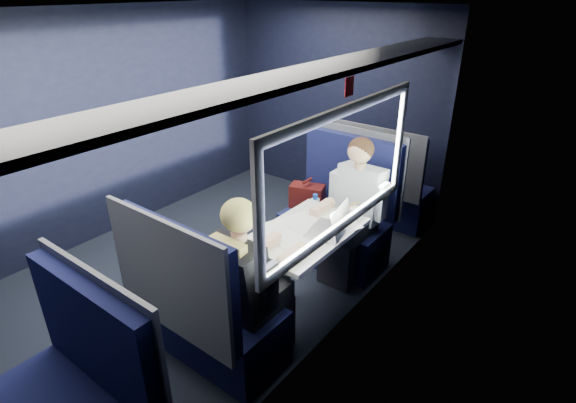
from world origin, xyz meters
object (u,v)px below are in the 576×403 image
Objects in this scene: table at (301,239)px; bottle_small at (341,216)px; seat_bay_near at (337,218)px; man at (354,204)px; woman at (247,277)px; seat_row_front at (382,188)px; seat_row_back at (81,402)px; seat_bay_far at (206,313)px; laptop at (334,226)px; cup at (354,213)px.

bottle_small is (0.20, 0.25, 0.16)m from table.
bottle_small is at bearing -57.31° from seat_bay_near.
man and woman have the same top height.
seat_row_front is 3.59m from seat_row_back.
seat_bay_far is at bearing -108.73° from bottle_small.
seat_bay_far is 1.13m from laptop.
table is 0.79× the size of seat_bay_far.
cup is at bearing 82.25° from woman.
bottle_small is (0.40, -0.62, 0.40)m from seat_bay_near.
laptop reaches higher than cup.
cup is (0.15, 1.13, 0.05)m from woman.
seat_bay_near is at bearing 146.68° from man.
man is 15.31× the size of cup.
laptop is (0.16, -0.59, 0.09)m from man.
seat_bay_near is 0.84m from bottle_small.
seat_row_front is 1.64m from bottle_small.
man reaches higher than laptop.
seat_row_front is at bearing 90.00° from seat_bay_far.
man reaches higher than seat_bay_near.
seat_row_front is 13.43× the size of cup.
cup is (0.15, -0.27, 0.06)m from man.
seat_row_front reaches higher than bottle_small.
seat_bay_near reaches higher than seat_row_back.
seat_row_back is 2.29m from cup.
bottle_small is (0.13, 0.96, 0.10)m from woman.
laptop is at bearing -76.46° from seat_row_front.
seat_bay_near is 0.43m from man.
seat_bay_near is 1.63m from woman.
bottle_small is 0.18m from cup.
laptop is (0.42, -0.77, 0.39)m from seat_bay_near.
seat_row_back is (0.00, -3.59, 0.00)m from seat_row_front.
seat_row_front is 1.48m from cup.
laptop is (0.23, 0.10, 0.15)m from table.
woman reaches higher than laptop.
seat_bay_near is 3.27× the size of laptop.
seat_bay_near is 0.71m from cup.
woman is 1.14m from cup.
seat_bay_far is 1.26m from bottle_small.
cup is at bearing 79.69° from seat_row_back.
seat_bay_near reaches higher than table.
seat_row_back is 1.98m from laptop.
seat_row_back is at bearing -102.93° from woman.
seat_bay_far is 0.95× the size of man.
seat_row_front is at bearing 89.10° from seat_bay_near.
table is at bearing -117.53° from cup.
seat_row_back is at bearing -95.80° from table.
man is at bearing -33.32° from seat_bay_near.
bottle_small is at bearing 99.43° from laptop.
seat_row_front reaches higher than table.
cup is at bearing 90.62° from laptop.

